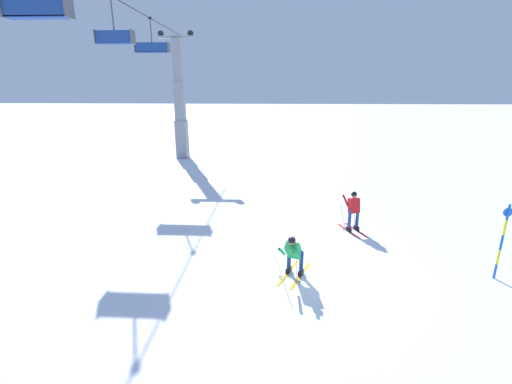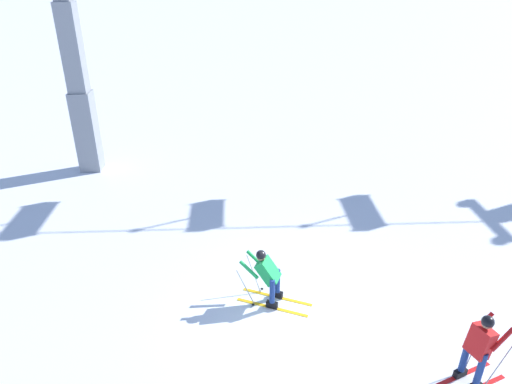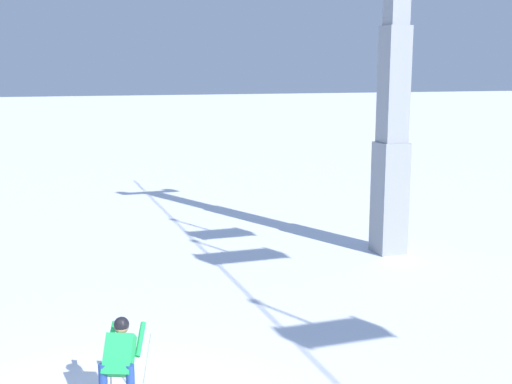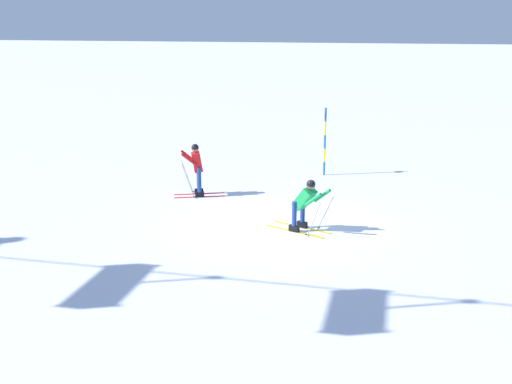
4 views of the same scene
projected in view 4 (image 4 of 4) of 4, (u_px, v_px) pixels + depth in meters
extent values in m
plane|color=white|center=(280.00, 224.00, 17.11)|extent=(260.00, 260.00, 0.00)
cube|color=yellow|center=(302.00, 227.00, 16.84)|extent=(1.69, 0.79, 0.01)
cube|color=black|center=(302.00, 224.00, 16.82)|extent=(0.30, 0.21, 0.16)
cylinder|color=navy|center=(303.00, 210.00, 16.71)|extent=(0.13, 0.13, 0.66)
cube|color=yellow|center=(294.00, 231.00, 16.52)|extent=(1.69, 0.79, 0.01)
cube|color=black|center=(294.00, 228.00, 16.49)|extent=(0.30, 0.21, 0.16)
cylinder|color=navy|center=(294.00, 214.00, 16.38)|extent=(0.13, 0.13, 0.66)
cube|color=green|center=(305.00, 198.00, 16.33)|extent=(0.69, 0.61, 0.64)
sphere|color=#997051|center=(311.00, 186.00, 16.13)|extent=(0.22, 0.22, 0.22)
sphere|color=black|center=(311.00, 184.00, 16.12)|extent=(0.24, 0.24, 0.24)
cylinder|color=green|center=(322.00, 196.00, 16.26)|extent=(0.49, 0.27, 0.43)
cylinder|color=gray|center=(324.00, 216.00, 16.43)|extent=(0.50, 0.10, 1.13)
cylinder|color=black|center=(319.00, 228.00, 16.67)|extent=(0.07, 0.07, 0.01)
cylinder|color=green|center=(313.00, 200.00, 15.91)|extent=(0.49, 0.27, 0.43)
cylinder|color=gray|center=(313.00, 222.00, 16.00)|extent=(0.41, 0.32, 1.13)
cylinder|color=black|center=(306.00, 234.00, 16.16)|extent=(0.07, 0.07, 0.01)
cylinder|color=blue|center=(324.00, 168.00, 22.43)|extent=(0.07, 0.07, 0.49)
cylinder|color=yellow|center=(324.00, 155.00, 22.30)|extent=(0.07, 0.07, 0.49)
cylinder|color=blue|center=(325.00, 142.00, 22.17)|extent=(0.07, 0.07, 0.49)
cylinder|color=yellow|center=(325.00, 128.00, 22.04)|extent=(0.07, 0.07, 0.49)
cylinder|color=blue|center=(326.00, 115.00, 21.91)|extent=(0.07, 0.07, 0.49)
cylinder|color=blue|center=(325.00, 115.00, 21.91)|extent=(0.02, 0.28, 0.28)
cube|color=red|center=(200.00, 197.00, 19.71)|extent=(1.54, 0.67, 0.01)
cube|color=black|center=(200.00, 194.00, 19.69)|extent=(0.30, 0.20, 0.16)
cylinder|color=navy|center=(199.00, 180.00, 19.56)|extent=(0.13, 0.13, 0.81)
cube|color=red|center=(199.00, 194.00, 20.07)|extent=(1.54, 0.67, 0.01)
cube|color=black|center=(199.00, 191.00, 20.04)|extent=(0.30, 0.20, 0.16)
cylinder|color=navy|center=(199.00, 177.00, 19.91)|extent=(0.13, 0.13, 0.81)
cube|color=red|center=(197.00, 162.00, 19.59)|extent=(0.48, 0.52, 0.63)
sphere|color=#997051|center=(195.00, 149.00, 19.47)|extent=(0.22, 0.22, 0.22)
sphere|color=black|center=(195.00, 148.00, 19.46)|extent=(0.23, 0.23, 0.23)
cylinder|color=red|center=(189.00, 159.00, 19.30)|extent=(0.48, 0.25, 0.43)
cylinder|color=gray|center=(188.00, 182.00, 19.43)|extent=(0.34, 0.25, 1.14)
cylinder|color=black|center=(194.00, 197.00, 19.55)|extent=(0.07, 0.07, 0.01)
cylinder|color=red|center=(188.00, 156.00, 19.73)|extent=(0.48, 0.25, 0.43)
cylinder|color=gray|center=(188.00, 177.00, 19.96)|extent=(0.40, 0.07, 1.14)
cylinder|color=black|center=(193.00, 192.00, 20.16)|extent=(0.07, 0.07, 0.01)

